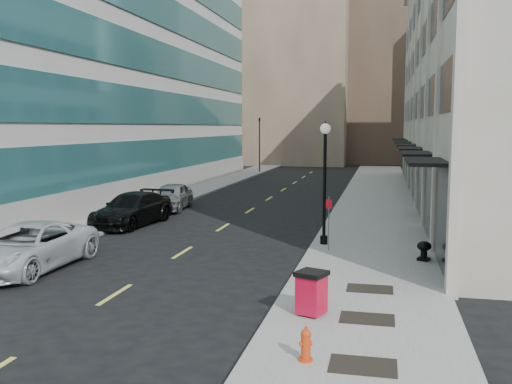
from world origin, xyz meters
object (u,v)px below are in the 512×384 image
at_px(traffic_signal, 259,121).
at_px(car_silver_sedan, 172,196).
at_px(sign_post, 329,215).
at_px(car_white_van, 28,247).
at_px(car_black_pickup, 132,209).
at_px(urn_planter, 424,249).
at_px(trash_bin, 312,291).
at_px(fire_hydrant, 306,344).
at_px(lamppost, 325,172).

xyz_separation_m(traffic_signal, car_silver_sedan, (0.70, -28.71, -4.89)).
relative_size(traffic_signal, sign_post, 3.17).
bearing_deg(car_white_van, car_black_pickup, 92.76).
xyz_separation_m(car_white_van, urn_planter, (13.88, 3.92, -0.24)).
height_order(sign_post, urn_planter, sign_post).
bearing_deg(car_white_van, trash_bin, -16.01).
bearing_deg(urn_planter, traffic_signal, 110.53).
bearing_deg(trash_bin, car_silver_sedan, 142.55).
bearing_deg(fire_hydrant, urn_planter, 50.10).
relative_size(car_silver_sedan, trash_bin, 4.11).
distance_m(sign_post, urn_planter, 3.90).
xyz_separation_m(lamppost, sign_post, (0.31, -1.25, -1.62)).
bearing_deg(urn_planter, car_silver_sedan, 141.76).
bearing_deg(lamppost, trash_bin, -86.15).
xyz_separation_m(traffic_signal, car_white_van, (1.08, -43.87, -4.89)).
relative_size(sign_post, urn_planter, 3.01).
bearing_deg(car_silver_sedan, car_white_van, -95.01).
xyz_separation_m(car_silver_sedan, trash_bin, (10.94, -18.28, -0.04)).
xyz_separation_m(trash_bin, urn_planter, (3.32, 7.04, -0.19)).
bearing_deg(fire_hydrant, lamppost, 71.16).
bearing_deg(lamppost, traffic_signal, 106.29).
relative_size(car_black_pickup, urn_planter, 7.89).
height_order(car_white_van, trash_bin, car_white_van).
bearing_deg(sign_post, lamppost, 114.06).
distance_m(car_white_van, fire_hydrant, 12.44).
relative_size(car_silver_sedan, lamppost, 0.93).
height_order(traffic_signal, fire_hydrant, traffic_signal).
distance_m(trash_bin, sign_post, 8.08).
bearing_deg(car_white_van, car_silver_sedan, 91.90).
xyz_separation_m(trash_bin, sign_post, (-0.32, 8.03, 0.80)).
relative_size(trash_bin, sign_post, 0.54).
xyz_separation_m(traffic_signal, car_black_pickup, (0.70, -34.37, -4.88)).
xyz_separation_m(car_white_van, lamppost, (9.94, 6.16, 2.38)).
bearing_deg(fire_hydrant, car_white_van, 127.53).
distance_m(traffic_signal, lamppost, 39.37).
relative_size(fire_hydrant, lamppost, 0.14).
bearing_deg(trash_bin, fire_hydrant, -63.48).
bearing_deg(fire_hydrant, trash_bin, 71.93).
bearing_deg(car_black_pickup, urn_planter, -14.93).
distance_m(fire_hydrant, lamppost, 12.61).
bearing_deg(fire_hydrant, traffic_signal, 80.45).
relative_size(car_black_pickup, car_silver_sedan, 1.19).
bearing_deg(sign_post, car_white_van, -144.28).
relative_size(trash_bin, urn_planter, 1.61).
bearing_deg(trash_bin, car_black_pickup, 152.57).
height_order(car_silver_sedan, trash_bin, car_silver_sedan).
bearing_deg(lamppost, car_silver_sedan, 138.90).
bearing_deg(sign_post, car_silver_sedan, 146.16).
bearing_deg(car_silver_sedan, car_black_pickup, -96.45).
bearing_deg(lamppost, urn_planter, -29.57).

